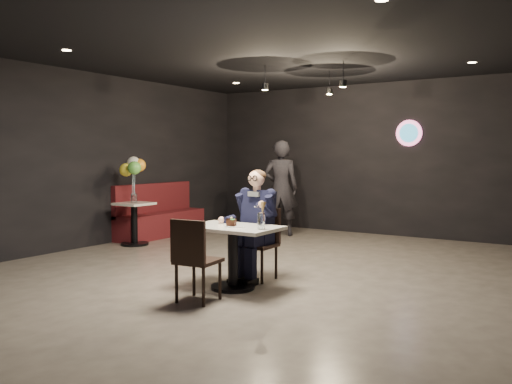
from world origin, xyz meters
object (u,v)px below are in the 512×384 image
Objects in this scene: seated_man at (258,224)px; side_table at (134,225)px; balloon_vase at (134,198)px; passerby at (281,188)px; main_table at (233,257)px; chair_far at (258,244)px; booth_bench at (161,210)px; sundae_glass at (261,221)px; chair_near at (198,259)px.

seated_man reaches higher than side_table.
passerby is at bearing 55.94° from balloon_vase.
side_table is (-3.25, 1.60, -0.03)m from main_table.
passerby reaches higher than side_table.
booth_bench is (-3.55, 2.05, 0.05)m from chair_far.
sundae_glass reaches higher than balloon_vase.
main_table is at bearing -90.00° from seated_man.
chair_near is at bearing -34.71° from balloon_vase.
booth_bench is at bearing 106.70° from balloon_vase.
seated_man is 7.77× the size of sundae_glass.
chair_far is at bearing -30.03° from booth_bench.
booth_bench is (-3.97, 2.63, -0.33)m from sundae_glass.
booth_bench is at bearing 149.97° from chair_far.
sundae_glass reaches higher than side_table.
sundae_glass is at bearing -24.03° from side_table.
sundae_glass is 4.01m from balloon_vase.
passerby reaches higher than booth_bench.
balloon_vase is at bearing 0.00° from side_table.
chair_far is 5.68× the size of balloon_vase.
chair_far is 1.00× the size of chair_near.
booth_bench reaches higher than sundae_glass.
side_table is at bearing 139.08° from chair_near.
seated_man is (0.00, 0.55, 0.34)m from main_table.
chair_far is 1.32× the size of side_table.
passerby reaches higher than chair_near.
passerby is (1.60, 2.36, 0.10)m from balloon_vase.
seated_man is 0.73m from sundae_glass.
seated_man reaches higher than chair_near.
chair_far is 3.82m from passerby.
sundae_glass is 4.77m from booth_bench.
booth_bench reaches higher than side_table.
seated_man is at bearing 125.70° from sundae_glass.
chair_near reaches higher than main_table.
chair_far is at bearing 83.79° from chair_near.
seated_man is (0.00, 0.00, 0.26)m from chair_far.
sundae_glass is at bearing 90.80° from passerby.
chair_far reaches higher than side_table.
booth_bench is (-3.55, 2.05, -0.21)m from seated_man.
chair_near is 4.92m from passerby.
balloon_vase reaches higher than side_table.
balloon_vase is at bearing 153.76° from main_table.
chair_far is 4.96× the size of sundae_glass.
side_table is at bearing 0.00° from balloon_vase.
chair_far is at bearing 89.21° from passerby.
passerby reaches higher than sundae_glass.
side_table is (-3.25, 2.25, -0.11)m from chair_near.
side_table is (0.30, -1.00, -0.16)m from booth_bench.
passerby is at bearing 117.34° from sundae_glass.
sundae_glass is 0.27× the size of side_table.
sundae_glass is at bearing -54.30° from chair_far.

